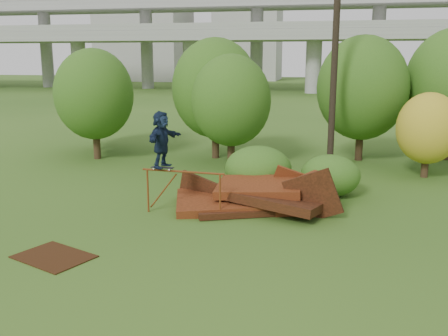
% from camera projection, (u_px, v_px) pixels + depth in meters
% --- Properties ---
extents(ground, '(240.00, 240.00, 0.00)m').
position_uv_depth(ground, '(237.00, 241.00, 13.88)').
color(ground, '#2D5116').
rests_on(ground, ground).
extents(scrap_pile, '(5.83, 3.45, 1.97)m').
position_uv_depth(scrap_pile, '(252.00, 198.00, 16.77)').
color(scrap_pile, '#3E1C0B').
rests_on(scrap_pile, ground).
extents(grind_rail, '(2.76, 0.24, 1.47)m').
position_uv_depth(grind_rail, '(183.00, 182.00, 15.92)').
color(grind_rail, brown).
rests_on(grind_rail, ground).
extents(skateboard, '(0.76, 0.25, 0.08)m').
position_uv_depth(skateboard, '(162.00, 168.00, 16.01)').
color(skateboard, black).
rests_on(skateboard, grind_rail).
extents(skater, '(0.92, 1.75, 1.81)m').
position_uv_depth(skater, '(162.00, 139.00, 15.81)').
color(skater, '#132039').
rests_on(skater, skateboard).
extents(flat_plate, '(2.25, 1.96, 0.03)m').
position_uv_depth(flat_plate, '(54.00, 257.00, 12.72)').
color(flat_plate, '#321A0A').
rests_on(flat_plate, ground).
extents(tree_0, '(3.86, 3.86, 5.45)m').
position_uv_depth(tree_0, '(94.00, 94.00, 24.42)').
color(tree_0, black).
rests_on(tree_0, ground).
extents(tree_1, '(4.28, 4.28, 5.96)m').
position_uv_depth(tree_1, '(215.00, 88.00, 24.58)').
color(tree_1, black).
rests_on(tree_1, ground).
extents(tree_2, '(3.67, 3.67, 5.17)m').
position_uv_depth(tree_2, '(231.00, 101.00, 22.83)').
color(tree_2, black).
rests_on(tree_2, ground).
extents(tree_3, '(4.37, 4.37, 6.06)m').
position_uv_depth(tree_3, '(363.00, 88.00, 24.00)').
color(tree_3, black).
rests_on(tree_3, ground).
extents(tree_4, '(2.60, 2.60, 3.60)m').
position_uv_depth(tree_4, '(428.00, 128.00, 20.78)').
color(tree_4, black).
rests_on(tree_4, ground).
extents(tree_6, '(3.93, 3.93, 5.49)m').
position_uv_depth(tree_6, '(94.00, 91.00, 26.92)').
color(tree_6, black).
rests_on(tree_6, ground).
extents(shrub_left, '(2.53, 2.34, 1.75)m').
position_uv_depth(shrub_left, '(258.00, 169.00, 18.78)').
color(shrub_left, '#285015').
rests_on(shrub_left, ground).
extents(shrub_right, '(2.16, 1.98, 1.53)m').
position_uv_depth(shrub_right, '(330.00, 176.00, 18.22)').
color(shrub_right, '#285015').
rests_on(shrub_right, ground).
extents(utility_pole, '(1.40, 0.28, 10.69)m').
position_uv_depth(utility_pole, '(335.00, 47.00, 20.90)').
color(utility_pole, black).
rests_on(utility_pole, ground).
extents(freeway_overpass, '(160.00, 15.00, 13.70)m').
position_uv_depth(freeway_overpass, '(316.00, 20.00, 71.77)').
color(freeway_overpass, gray).
rests_on(freeway_overpass, ground).
extents(building_right, '(14.00, 14.00, 28.00)m').
position_uv_depth(building_right, '(249.00, 16.00, 111.51)').
color(building_right, '#9E9E99').
rests_on(building_right, ground).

